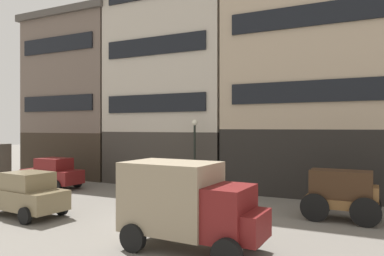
{
  "coord_description": "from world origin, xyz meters",
  "views": [
    {
      "loc": [
        6.85,
        -12.77,
        3.69
      ],
      "look_at": [
        -0.28,
        1.85,
        3.66
      ],
      "focal_mm": 33.8,
      "sensor_mm": 36.0,
      "label": 1
    }
  ],
  "objects_px": {
    "delivery_truck_far": "(188,202)",
    "sedan_dark": "(26,194)",
    "streetlamp_curbside": "(195,145)",
    "cargo_wagon": "(342,191)",
    "sedan_light": "(53,173)"
  },
  "relations": [
    {
      "from": "sedan_dark",
      "to": "delivery_truck_far",
      "type": "bearing_deg",
      "value": -5.43
    },
    {
      "from": "sedan_dark",
      "to": "sedan_light",
      "type": "distance_m",
      "value": 6.95
    },
    {
      "from": "delivery_truck_far",
      "to": "sedan_light",
      "type": "relative_size",
      "value": 1.19
    },
    {
      "from": "cargo_wagon",
      "to": "streetlamp_curbside",
      "type": "relative_size",
      "value": 0.71
    },
    {
      "from": "sedan_light",
      "to": "delivery_truck_far",
      "type": "bearing_deg",
      "value": -26.76
    },
    {
      "from": "sedan_dark",
      "to": "streetlamp_curbside",
      "type": "bearing_deg",
      "value": 62.04
    },
    {
      "from": "delivery_truck_far",
      "to": "sedan_dark",
      "type": "relative_size",
      "value": 1.15
    },
    {
      "from": "cargo_wagon",
      "to": "sedan_light",
      "type": "height_order",
      "value": "cargo_wagon"
    },
    {
      "from": "cargo_wagon",
      "to": "sedan_dark",
      "type": "height_order",
      "value": "cargo_wagon"
    },
    {
      "from": "cargo_wagon",
      "to": "streetlamp_curbside",
      "type": "distance_m",
      "value": 8.39
    },
    {
      "from": "cargo_wagon",
      "to": "streetlamp_curbside",
      "type": "bearing_deg",
      "value": 160.67
    },
    {
      "from": "sedan_dark",
      "to": "sedan_light",
      "type": "height_order",
      "value": "same"
    },
    {
      "from": "streetlamp_curbside",
      "to": "cargo_wagon",
      "type": "bearing_deg",
      "value": -19.33
    },
    {
      "from": "cargo_wagon",
      "to": "delivery_truck_far",
      "type": "relative_size",
      "value": 0.66
    },
    {
      "from": "cargo_wagon",
      "to": "sedan_light",
      "type": "distance_m",
      "value": 16.23
    }
  ]
}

